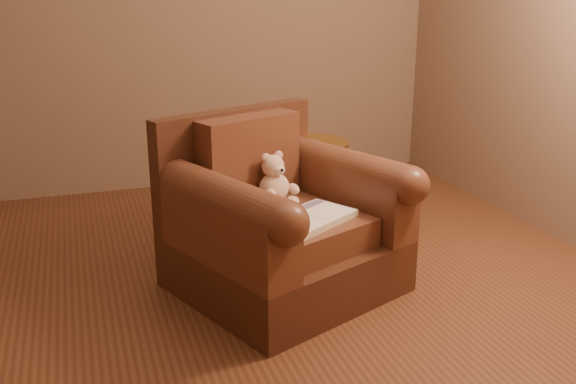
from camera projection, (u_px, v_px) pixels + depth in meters
name	position (u px, v px, depth m)	size (l,w,h in m)	color
floor	(254.00, 293.00, 3.30)	(4.00, 4.00, 0.00)	brown
armchair	(279.00, 224.00, 3.29)	(1.27, 1.24, 0.89)	#422316
teddy_bear	(276.00, 184.00, 3.32)	(0.20, 0.23, 0.28)	beige
guidebook	(311.00, 218.00, 3.09)	(0.51, 0.45, 0.04)	beige
side_table	(310.00, 189.00, 3.85)	(0.45, 0.45, 0.63)	gold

